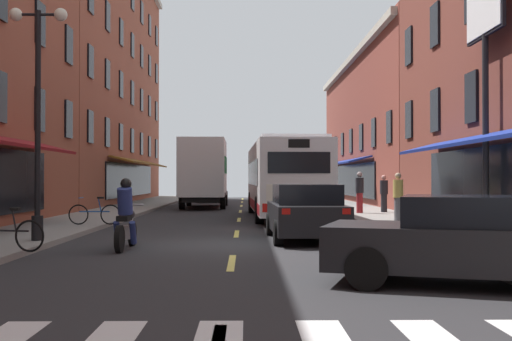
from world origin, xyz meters
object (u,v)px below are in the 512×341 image
object	(u,v)px
transit_bus	(283,178)
pedestrian_rear	(384,193)
sedan_far	(474,240)
pedestrian_mid	(360,192)
motorcycle_rider	(126,219)
box_truck	(205,173)
bicycle_near	(95,214)
billboard_sign	(485,36)
sedan_near	(306,212)
bicycle_mid	(7,234)
street_lamp_twin	(38,112)
pedestrian_far	(398,196)
sedan_mid	(211,192)

from	to	relation	value
transit_bus	pedestrian_rear	xyz separation A→B (m)	(4.68, 2.00, -0.66)
sedan_far	pedestrian_rear	world-z (taller)	pedestrian_rear
pedestrian_mid	pedestrian_rear	xyz separation A→B (m)	(1.23, 0.70, -0.08)
motorcycle_rider	pedestrian_mid	world-z (taller)	pedestrian_mid
box_truck	bicycle_near	world-z (taller)	box_truck
billboard_sign	box_truck	bearing A→B (deg)	116.79
sedan_near	bicycle_near	distance (m)	7.66
motorcycle_rider	pedestrian_mid	distance (m)	15.23
sedan_far	bicycle_mid	distance (m)	9.16
box_truck	bicycle_near	size ratio (longest dim) A/B	4.57
bicycle_mid	box_truck	bearing A→B (deg)	83.43
motorcycle_rider	sedan_near	bearing A→B (deg)	26.30
box_truck	street_lamp_twin	xyz separation A→B (m)	(-2.76, -20.23, 1.31)
transit_bus	pedestrian_far	world-z (taller)	transit_bus
motorcycle_rider	pedestrian_rear	world-z (taller)	pedestrian_rear
box_truck	sedan_far	distance (m)	26.79
billboard_sign	transit_bus	xyz separation A→B (m)	(-5.21, 8.78, -4.01)
box_truck	bicycle_near	xyz separation A→B (m)	(-2.62, -14.94, -1.47)
pedestrian_rear	street_lamp_twin	world-z (taller)	street_lamp_twin
box_truck	motorcycle_rider	bearing A→B (deg)	-91.21
sedan_far	pedestrian_far	world-z (taller)	pedestrian_far
box_truck	pedestrian_rear	world-z (taller)	box_truck
transit_bus	motorcycle_rider	xyz separation A→B (m)	(-4.35, -11.79, -0.95)
transit_bus	pedestrian_rear	distance (m)	5.13
transit_bus	pedestrian_rear	size ratio (longest dim) A/B	7.08
motorcycle_rider	bicycle_mid	size ratio (longest dim) A/B	1.23
transit_bus	sedan_far	size ratio (longest dim) A/B	2.50
sedan_near	bicycle_mid	world-z (taller)	sedan_near
box_truck	motorcycle_rider	distance (m)	21.09
motorcycle_rider	pedestrian_far	xyz separation A→B (m)	(8.22, 7.78, 0.32)
billboard_sign	street_lamp_twin	bearing A→B (deg)	-169.58
billboard_sign	sedan_near	size ratio (longest dim) A/B	1.70
street_lamp_twin	billboard_sign	bearing A→B (deg)	10.42
sedan_mid	bicycle_mid	xyz separation A→B (m)	(-2.50, -31.57, -0.22)
sedan_far	street_lamp_twin	bearing A→B (deg)	145.66
transit_bus	pedestrian_far	bearing A→B (deg)	-45.92
motorcycle_rider	pedestrian_mid	size ratio (longest dim) A/B	1.14
bicycle_near	pedestrian_far	xyz separation A→B (m)	(10.40, 1.67, 0.52)
bicycle_near	motorcycle_rider	bearing A→B (deg)	-70.39
transit_bus	motorcycle_rider	bearing A→B (deg)	-110.24
bicycle_mid	pedestrian_rear	size ratio (longest dim) A/B	1.00
sedan_mid	pedestrian_far	size ratio (longest dim) A/B	2.57
box_truck	sedan_far	world-z (taller)	box_truck
sedan_near	sedan_far	bearing A→B (deg)	-75.15
box_truck	sedan_near	bearing A→B (deg)	-78.22
street_lamp_twin	bicycle_mid	bearing A→B (deg)	-86.29
sedan_mid	pedestrian_mid	bearing A→B (deg)	-66.24
sedan_near	sedan_mid	size ratio (longest dim) A/B	0.97
bicycle_mid	bicycle_near	bearing A→B (deg)	90.15
bicycle_mid	pedestrian_rear	bearing A→B (deg)	53.93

